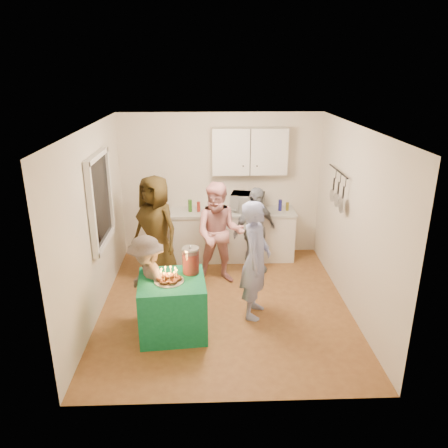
{
  "coord_description": "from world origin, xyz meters",
  "views": [
    {
      "loc": [
        -0.22,
        -5.69,
        3.34
      ],
      "look_at": [
        0.0,
        0.35,
        1.15
      ],
      "focal_mm": 35.0,
      "sensor_mm": 36.0,
      "label": 1
    }
  ],
  "objects_px": {
    "punch_jar": "(191,261)",
    "party_table": "(173,306)",
    "woman_back_left": "(156,228)",
    "counter": "(232,236)",
    "microwave": "(248,202)",
    "woman_back_right": "(255,231)",
    "woman_back_center": "(219,234)",
    "man_birthday": "(256,260)",
    "child_near_left": "(148,283)"
  },
  "relations": [
    {
      "from": "counter",
      "to": "microwave",
      "type": "distance_m",
      "value": 0.69
    },
    {
      "from": "party_table",
      "to": "punch_jar",
      "type": "relative_size",
      "value": 2.5
    },
    {
      "from": "party_table",
      "to": "woman_back_center",
      "type": "distance_m",
      "value": 1.63
    },
    {
      "from": "man_birthday",
      "to": "child_near_left",
      "type": "height_order",
      "value": "man_birthday"
    },
    {
      "from": "child_near_left",
      "to": "woman_back_left",
      "type": "bearing_deg",
      "value": 152.03
    },
    {
      "from": "microwave",
      "to": "child_near_left",
      "type": "bearing_deg",
      "value": -111.42
    },
    {
      "from": "microwave",
      "to": "woman_back_right",
      "type": "xyz_separation_m",
      "value": [
        0.07,
        -0.6,
        -0.32
      ]
    },
    {
      "from": "microwave",
      "to": "man_birthday",
      "type": "relative_size",
      "value": 0.34
    },
    {
      "from": "punch_jar",
      "to": "microwave",
      "type": "bearing_deg",
      "value": 66.5
    },
    {
      "from": "counter",
      "to": "woman_back_center",
      "type": "xyz_separation_m",
      "value": [
        -0.26,
        -0.93,
        0.4
      ]
    },
    {
      "from": "punch_jar",
      "to": "woman_back_left",
      "type": "bearing_deg",
      "value": 113.4
    },
    {
      "from": "party_table",
      "to": "woman_back_right",
      "type": "relative_size",
      "value": 0.57
    },
    {
      "from": "party_table",
      "to": "woman_back_center",
      "type": "relative_size",
      "value": 0.51
    },
    {
      "from": "counter",
      "to": "punch_jar",
      "type": "height_order",
      "value": "punch_jar"
    },
    {
      "from": "woman_back_right",
      "to": "counter",
      "type": "bearing_deg",
      "value": 85.03
    },
    {
      "from": "woman_back_left",
      "to": "counter",
      "type": "bearing_deg",
      "value": 65.46
    },
    {
      "from": "man_birthday",
      "to": "child_near_left",
      "type": "relative_size",
      "value": 1.28
    },
    {
      "from": "microwave",
      "to": "woman_back_right",
      "type": "height_order",
      "value": "woman_back_right"
    },
    {
      "from": "woman_back_right",
      "to": "punch_jar",
      "type": "bearing_deg",
      "value": -157.79
    },
    {
      "from": "punch_jar",
      "to": "woman_back_center",
      "type": "distance_m",
      "value": 1.3
    },
    {
      "from": "party_table",
      "to": "child_near_left",
      "type": "bearing_deg",
      "value": 160.46
    },
    {
      "from": "woman_back_left",
      "to": "woman_back_right",
      "type": "xyz_separation_m",
      "value": [
        1.62,
        0.15,
        -0.12
      ]
    },
    {
      "from": "party_table",
      "to": "woman_back_center",
      "type": "height_order",
      "value": "woman_back_center"
    },
    {
      "from": "punch_jar",
      "to": "woman_back_right",
      "type": "bearing_deg",
      "value": 57.09
    },
    {
      "from": "man_birthday",
      "to": "woman_back_right",
      "type": "distance_m",
      "value": 1.37
    },
    {
      "from": "counter",
      "to": "woman_back_left",
      "type": "relative_size",
      "value": 1.26
    },
    {
      "from": "woman_back_right",
      "to": "child_near_left",
      "type": "height_order",
      "value": "woman_back_right"
    },
    {
      "from": "party_table",
      "to": "child_near_left",
      "type": "height_order",
      "value": "child_near_left"
    },
    {
      "from": "punch_jar",
      "to": "party_table",
      "type": "bearing_deg",
      "value": -141.86
    },
    {
      "from": "man_birthday",
      "to": "child_near_left",
      "type": "xyz_separation_m",
      "value": [
        -1.45,
        -0.28,
        -0.18
      ]
    },
    {
      "from": "microwave",
      "to": "woman_back_center",
      "type": "bearing_deg",
      "value": -106.95
    },
    {
      "from": "punch_jar",
      "to": "child_near_left",
      "type": "relative_size",
      "value": 0.26
    },
    {
      "from": "microwave",
      "to": "woman_back_right",
      "type": "distance_m",
      "value": 0.68
    },
    {
      "from": "woman_back_center",
      "to": "woman_back_right",
      "type": "bearing_deg",
      "value": 34.74
    },
    {
      "from": "party_table",
      "to": "punch_jar",
      "type": "height_order",
      "value": "punch_jar"
    },
    {
      "from": "woman_back_center",
      "to": "man_birthday",
      "type": "bearing_deg",
      "value": -59.98
    },
    {
      "from": "party_table",
      "to": "woman_back_left",
      "type": "relative_size",
      "value": 0.49
    },
    {
      "from": "punch_jar",
      "to": "counter",
      "type": "bearing_deg",
      "value": 72.77
    },
    {
      "from": "woman_back_right",
      "to": "child_near_left",
      "type": "distance_m",
      "value": 2.28
    },
    {
      "from": "woman_back_center",
      "to": "woman_back_right",
      "type": "relative_size",
      "value": 1.12
    },
    {
      "from": "counter",
      "to": "woman_back_center",
      "type": "relative_size",
      "value": 1.32
    },
    {
      "from": "microwave",
      "to": "woman_back_left",
      "type": "distance_m",
      "value": 1.73
    },
    {
      "from": "microwave",
      "to": "man_birthday",
      "type": "distance_m",
      "value": 1.97
    },
    {
      "from": "counter",
      "to": "woman_back_left",
      "type": "xyz_separation_m",
      "value": [
        -1.28,
        -0.75,
        0.44
      ]
    },
    {
      "from": "punch_jar",
      "to": "woman_back_right",
      "type": "xyz_separation_m",
      "value": [
        1.01,
        1.56,
        -0.18
      ]
    },
    {
      "from": "party_table",
      "to": "woman_back_left",
      "type": "xyz_separation_m",
      "value": [
        -0.37,
        1.6,
        0.49
      ]
    },
    {
      "from": "woman_back_right",
      "to": "party_table",
      "type": "bearing_deg",
      "value": -160.46
    },
    {
      "from": "woman_back_left",
      "to": "woman_back_center",
      "type": "bearing_deg",
      "value": 24.95
    },
    {
      "from": "woman_back_right",
      "to": "woman_back_left",
      "type": "bearing_deg",
      "value": 150.41
    },
    {
      "from": "woman_back_right",
      "to": "woman_back_center",
      "type": "bearing_deg",
      "value": 174.36
    }
  ]
}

